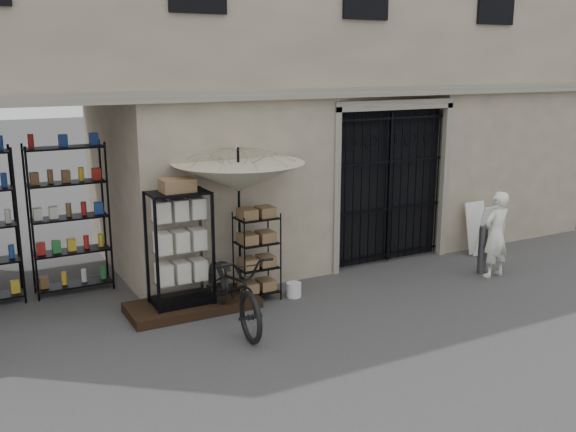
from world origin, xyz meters
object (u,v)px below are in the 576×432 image
display_cabinet (180,254)px  market_umbrella (238,169)px  wire_rack (257,257)px  bicycle (234,324)px  shopkeeper (493,276)px  easel_sign (482,229)px  white_bucket (294,290)px  steel_bollard (483,250)px

display_cabinet → market_umbrella: bearing=6.9°
wire_rack → bicycle: bearing=-143.1°
wire_rack → bicycle: wire_rack is taller
display_cabinet → shopkeeper: bearing=-10.8°
market_umbrella → easel_sign: (5.22, -0.07, -1.60)m
wire_rack → white_bucket: (0.57, -0.19, -0.59)m
display_cabinet → wire_rack: (1.26, -0.03, -0.23)m
easel_sign → display_cabinet: bearing=-178.8°
white_bucket → market_umbrella: bearing=155.8°
steel_bollard → white_bucket: bearing=171.2°
market_umbrella → bicycle: size_ratio=1.36×
wire_rack → white_bucket: wire_rack is taller
wire_rack → bicycle: size_ratio=0.66×
display_cabinet → bicycle: display_cabinet is taller
display_cabinet → white_bucket: size_ratio=7.64×
easel_sign → shopkeeper: bearing=-124.8°
display_cabinet → market_umbrella: market_umbrella is taller
wire_rack → shopkeeper: bearing=-21.6°
steel_bollard → shopkeeper: bearing=-74.9°
display_cabinet → bicycle: size_ratio=0.87×
shopkeeper → bicycle: bearing=-6.4°
wire_rack → white_bucket: size_ratio=5.84×
shopkeeper → wire_rack: bearing=-16.9°
wire_rack → shopkeeper: size_ratio=0.93×
wire_rack → steel_bollard: wire_rack is taller
wire_rack → steel_bollard: size_ratio=1.65×
shopkeeper → market_umbrella: bearing=-18.2°
market_umbrella → white_bucket: 2.19m
white_bucket → shopkeeper: (3.66, -0.78, -0.12)m
market_umbrella → shopkeeper: market_umbrella is taller
steel_bollard → easel_sign: 1.18m
market_umbrella → steel_bollard: size_ratio=3.39×
display_cabinet → market_umbrella: (1.04, 0.13, 1.20)m
steel_bollard → shopkeeper: size_ratio=0.56×
market_umbrella → shopkeeper: size_ratio=1.91×
display_cabinet → white_bucket: bearing=-7.3°
bicycle → shopkeeper: bearing=0.9°
wire_rack → bicycle: (-0.74, -0.76, -0.71)m
steel_bollard → easel_sign: bearing=45.8°
display_cabinet → wire_rack: size_ratio=1.31×
bicycle → easel_sign: size_ratio=2.12×
market_umbrella → easel_sign: 5.46m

